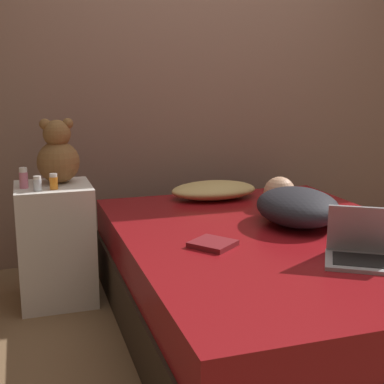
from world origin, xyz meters
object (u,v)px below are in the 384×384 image
bottle_clear (37,184)px  teddy_bear (58,155)px  bottle_orange (54,182)px  pillow (214,190)px  laptop (367,250)px  person_lying (295,205)px  bottle_pink (24,178)px  book (213,244)px

bottle_clear → teddy_bear: bearing=56.0°
bottle_orange → pillow: bearing=14.5°
laptop → teddy_bear: 1.69m
laptop → teddy_bear: size_ratio=1.15×
person_lying → laptop: laptop is taller
bottle_pink → book: 1.10m
person_lying → bottle_pink: bottle_pink is taller
teddy_bear → bottle_clear: size_ratio=4.59×
bottle_orange → book: bearing=-45.2°
pillow → teddy_bear: bearing=-174.8°
teddy_bear → bottle_clear: bearing=-124.0°
person_lying → bottle_clear: 1.34m
laptop → bottle_clear: size_ratio=5.27×
laptop → book: (-0.53, 0.39, -0.04)m
laptop → teddy_bear: teddy_bear is taller
person_lying → laptop: (-0.02, -0.65, -0.04)m
book → bottle_clear: bearing=138.8°
teddy_bear → pillow: bearing=5.2°
bottle_clear → book: size_ratio=0.32×
bottle_clear → bottle_pink: bearing=126.6°
laptop → bottle_clear: (-1.26, 1.03, 0.16)m
bottle_pink → book: (0.79, -0.73, -0.22)m
laptop → bottle_pink: size_ratio=3.72×
bottle_pink → bottle_clear: size_ratio=1.42×
pillow → laptop: (0.20, -1.30, -0.00)m
pillow → bottle_clear: (-1.06, -0.27, 0.16)m
teddy_bear → bottle_pink: (-0.19, -0.09, -0.10)m
person_lying → bottle_clear: bearing=175.2°
pillow → person_lying: 0.68m
laptop → bottle_orange: bearing=170.4°
bottle_orange → book: size_ratio=0.34×
person_lying → book: 0.62m
laptop → book: bearing=175.6°
pillow → bottle_orange: bearing=-165.5°
person_lying → bottle_orange: bottle_orange is taller
teddy_bear → bottle_pink: teddy_bear is taller
bottle_orange → book: bottle_orange is taller
pillow → teddy_bear: teddy_bear is taller
pillow → person_lying: (0.22, -0.64, 0.04)m
bottle_orange → bottle_clear: bearing=-171.3°
laptop → bottle_orange: bottle_orange is taller
laptop → bottle_orange: (-1.18, 1.04, 0.16)m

